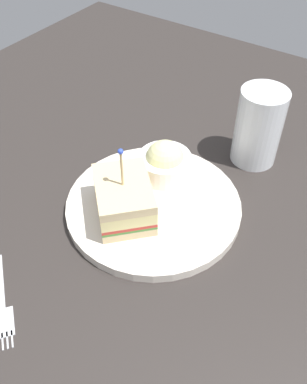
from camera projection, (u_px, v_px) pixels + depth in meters
ground_plane at (154, 214)px, 59.36cm from camera, size 109.75×109.75×2.00cm
plate at (154, 206)px, 58.17cm from camera, size 24.10×24.10×1.39cm
sandwich_half_center at (124, 199)px, 54.43cm from camera, size 11.70×11.66×10.95cm
coleslaw_bowl at (165, 162)px, 60.38cm from camera, size 7.69×7.69×5.54cm
drink_glass at (258, 131)px, 62.87cm from camera, size 6.99×6.99×11.94cm
fork at (3, 309)px, 47.45cm from camera, size 10.74×8.84×0.35cm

